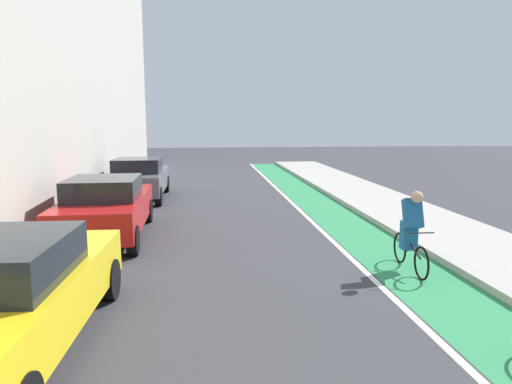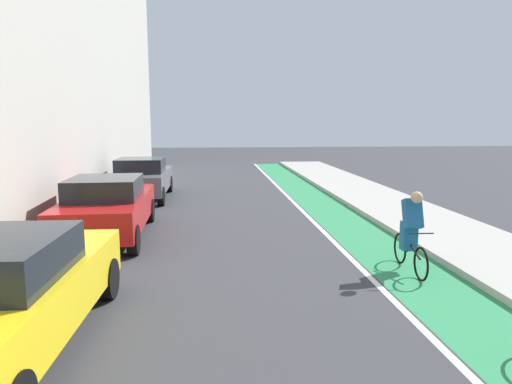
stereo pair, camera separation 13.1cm
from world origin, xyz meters
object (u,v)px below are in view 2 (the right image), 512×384
parked_sedan_red (107,207)px  cyclist_trailing (411,231)px  parked_sedan_yellow_cab (1,293)px  parked_sedan_gray (142,178)px

parked_sedan_red → cyclist_trailing: bearing=-27.0°
parked_sedan_yellow_cab → parked_sedan_red: (0.00, 5.82, 0.00)m
parked_sedan_red → cyclist_trailing: cyclist_trailing is taller
parked_sedan_yellow_cab → parked_sedan_gray: (0.00, 11.61, -0.00)m
parked_sedan_yellow_cab → parked_sedan_red: bearing=90.0°
parked_sedan_gray → parked_sedan_red: bearing=-90.0°
parked_sedan_gray → parked_sedan_yellow_cab: bearing=-90.0°
parked_sedan_yellow_cab → cyclist_trailing: (6.38, 2.57, 0.02)m
cyclist_trailing → parked_sedan_yellow_cab: bearing=-158.0°
parked_sedan_yellow_cab → parked_sedan_gray: same height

